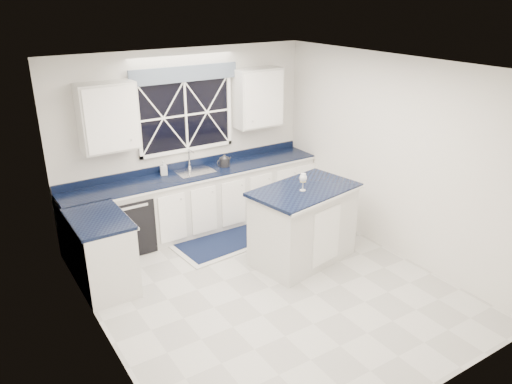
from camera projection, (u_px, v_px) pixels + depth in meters
ground at (269, 287)px, 6.23m from camera, size 4.50×4.50×0.00m
back_wall at (186, 141)px, 7.48m from camera, size 4.00×0.10×2.70m
base_cabinets at (182, 211)px, 7.29m from camera, size 3.99×1.60×0.90m
countertop at (196, 173)px, 7.40m from camera, size 3.98×0.64×0.04m
dishwasher at (128, 222)px, 7.04m from camera, size 0.60×0.58×0.82m
window at (186, 110)px, 7.26m from camera, size 1.65×0.09×1.26m
upper_cabinets at (189, 107)px, 7.14m from camera, size 3.10×0.34×0.90m
faucet at (190, 159)px, 7.49m from camera, size 0.05×0.20×0.30m
island at (303, 224)px, 6.70m from camera, size 1.53×1.08×1.05m
rug at (223, 242)px, 7.33m from camera, size 1.48×0.98×0.02m
kettle at (224, 161)px, 7.61m from camera, size 0.27×0.18×0.19m
wine_glass at (303, 179)px, 6.37m from camera, size 0.10×0.10×0.23m
soap_bottle at (163, 168)px, 7.25m from camera, size 0.12×0.12×0.21m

